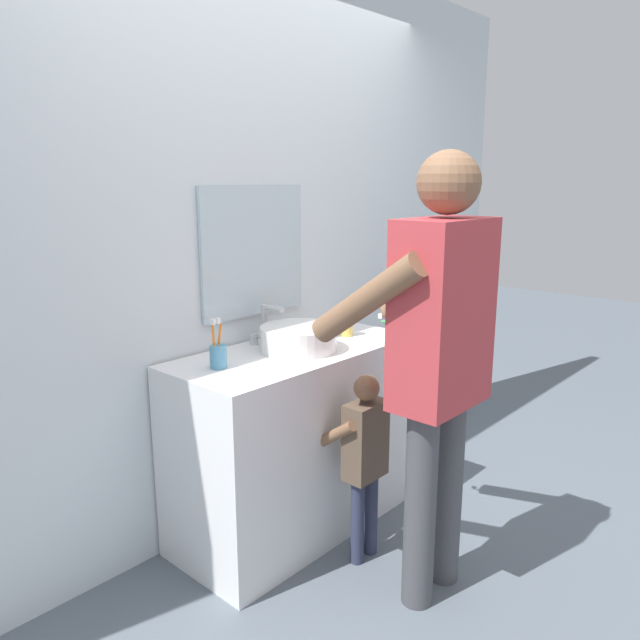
{
  "coord_description": "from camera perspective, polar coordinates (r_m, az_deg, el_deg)",
  "views": [
    {
      "loc": [
        -1.91,
        -1.57,
        1.63
      ],
      "look_at": [
        0.0,
        0.15,
        1.04
      ],
      "focal_mm": 34.26,
      "sensor_mm": 36.0,
      "label": 1
    }
  ],
  "objects": [
    {
      "name": "vanity_cabinet",
      "position": [
        2.93,
        -2.22,
        -11.04
      ],
      "size": [
        1.2,
        0.54,
        0.88
      ],
      "primitive_type": "cube",
      "color": "white",
      "rests_on": "ground"
    },
    {
      "name": "faucet",
      "position": [
        2.89,
        -5.02,
        -0.5
      ],
      "size": [
        0.18,
        0.14,
        0.18
      ],
      "color": "#B7BABF",
      "rests_on": "vanity_cabinet"
    },
    {
      "name": "sink_basin",
      "position": [
        2.75,
        -2.01,
        -1.69
      ],
      "size": [
        0.35,
        0.35,
        0.11
      ],
      "color": "white",
      "rests_on": "vanity_cabinet"
    },
    {
      "name": "toothbrush_cup",
      "position": [
        2.53,
        -9.49,
        -3.25
      ],
      "size": [
        0.07,
        0.07,
        0.21
      ],
      "color": "#4C8EB2",
      "rests_on": "vanity_cabinet"
    },
    {
      "name": "adult_parent",
      "position": [
        2.31,
        10.91,
        -2.02
      ],
      "size": [
        0.54,
        0.56,
        1.73
      ],
      "color": "#47474C",
      "rests_on": "ground"
    },
    {
      "name": "ground_plane",
      "position": [
        2.96,
        2.3,
        -20.4
      ],
      "size": [
        14.0,
        14.0,
        0.0
      ],
      "primitive_type": "plane",
      "color": "slate"
    },
    {
      "name": "child_toddler",
      "position": [
        2.66,
        4.12,
        -12.1
      ],
      "size": [
        0.26,
        0.26,
        0.84
      ],
      "color": "#2D334C",
      "rests_on": "ground"
    },
    {
      "name": "back_wall",
      "position": [
        2.92,
        -6.91,
        7.39
      ],
      "size": [
        4.4,
        0.1,
        2.7
      ],
      "color": "silver",
      "rests_on": "ground"
    },
    {
      "name": "soap_bottle",
      "position": [
        3.0,
        2.52,
        -0.25
      ],
      "size": [
        0.06,
        0.06,
        0.17
      ],
      "color": "gold",
      "rests_on": "vanity_cabinet"
    }
  ]
}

